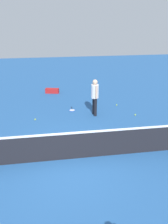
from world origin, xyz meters
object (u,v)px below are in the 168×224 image
object	(u,v)px
tennis_ball_by_net	(79,135)
tennis_ball_midcourt	(117,105)
player_near_side	(95,94)
tennis_ball_near_player	(35,119)
equipment_bag	(52,91)
tennis_racket_near_player	(72,110)
tennis_ball_baseline	(135,115)

from	to	relation	value
tennis_ball_by_net	tennis_ball_midcourt	size ratio (longest dim) A/B	1.00
player_near_side	tennis_ball_near_player	bearing A→B (deg)	3.47
player_near_side	equipment_bag	distance (m)	4.16
player_near_side	tennis_ball_midcourt	world-z (taller)	player_near_side
player_near_side	tennis_racket_near_player	bearing A→B (deg)	-36.01
tennis_ball_baseline	equipment_bag	bearing A→B (deg)	-46.27
tennis_ball_near_player	tennis_ball_by_net	distance (m)	2.46
player_near_side	tennis_ball_midcourt	size ratio (longest dim) A/B	25.76
tennis_ball_by_net	tennis_racket_near_player	bearing A→B (deg)	-89.95
player_near_side	tennis_ball_by_net	xyz separation A→B (m)	(0.98, 1.90, -0.98)
tennis_racket_near_player	tennis_ball_baseline	world-z (taller)	tennis_ball_baseline
player_near_side	equipment_bag	world-z (taller)	player_near_side
tennis_racket_near_player	tennis_ball_midcourt	size ratio (longest dim) A/B	8.95
tennis_racket_near_player	tennis_ball_baseline	xyz separation A→B (m)	(-2.85, 1.08, 0.02)
tennis_ball_baseline	equipment_bag	world-z (taller)	equipment_bag
tennis_ball_by_net	equipment_bag	xyz separation A→B (m)	(0.94, -5.48, 0.11)
tennis_ball_midcourt	tennis_ball_baseline	xyz separation A→B (m)	(-0.49, 1.36, 0.00)
tennis_ball_midcourt	tennis_ball_by_net	bearing A→B (deg)	50.88
player_near_side	tennis_ball_baseline	size ratio (longest dim) A/B	25.76
tennis_ball_by_net	tennis_ball_near_player	bearing A→B (deg)	-44.68
tennis_ball_midcourt	tennis_ball_baseline	bearing A→B (deg)	109.88
tennis_ball_near_player	player_near_side	bearing A→B (deg)	-176.53
tennis_racket_near_player	tennis_ball_near_player	xyz separation A→B (m)	(1.75, 0.88, 0.02)
tennis_ball_by_net	tennis_ball_midcourt	distance (m)	3.73
player_near_side	tennis_ball_by_net	world-z (taller)	player_near_side
player_near_side	tennis_ball_by_net	size ratio (longest dim) A/B	25.76
tennis_ball_near_player	tennis_ball_midcourt	xyz separation A→B (m)	(-4.10, -1.16, 0.00)
tennis_ball_midcourt	player_near_side	bearing A→B (deg)	35.97
player_near_side	tennis_ball_by_net	distance (m)	2.35
tennis_racket_near_player	tennis_ball_by_net	distance (m)	2.61
equipment_bag	tennis_ball_by_net	bearing A→B (deg)	99.72
tennis_ball_by_net	tennis_ball_baseline	bearing A→B (deg)	-151.76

